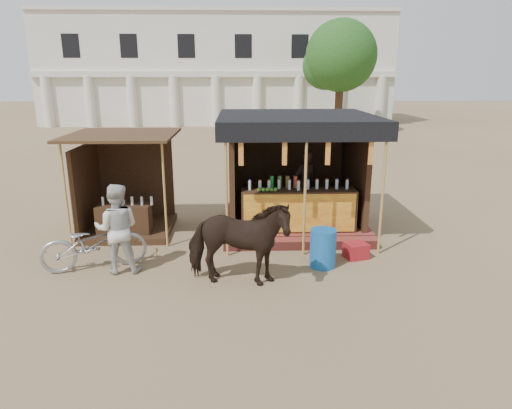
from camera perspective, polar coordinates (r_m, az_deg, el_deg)
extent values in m
plane|color=#846B4C|center=(8.27, 0.41, -10.43)|extent=(120.00, 120.00, 0.00)
cube|color=brown|center=(11.55, 4.63, -2.09)|extent=(3.40, 2.80, 0.22)
cube|color=brown|center=(10.10, 5.63, -4.86)|extent=(3.40, 0.35, 0.20)
cube|color=#3D2216|center=(10.47, 5.29, -0.65)|extent=(2.60, 0.55, 0.95)
cube|color=#C05716|center=(10.20, 5.49, -1.11)|extent=(2.50, 0.02, 0.88)
cube|color=#3D2216|center=(12.42, 4.11, 5.68)|extent=(3.00, 0.12, 2.50)
cube|color=#3D2216|center=(11.13, -2.94, 4.50)|extent=(0.12, 2.50, 2.50)
cube|color=#3D2216|center=(11.48, 12.26, 4.51)|extent=(0.12, 2.50, 2.50)
cube|color=black|center=(10.82, 5.07, 10.99)|extent=(3.60, 3.60, 0.06)
cube|color=black|center=(9.09, 6.41, 8.87)|extent=(3.60, 0.06, 0.36)
cylinder|color=tan|center=(9.25, -3.71, 1.52)|extent=(0.06, 0.06, 2.75)
cylinder|color=tan|center=(9.34, 6.16, 1.60)|extent=(0.06, 0.06, 2.75)
cylinder|color=tan|center=(9.70, 15.56, 1.63)|extent=(0.06, 0.06, 2.75)
cube|color=red|center=(9.07, -1.89, 6.59)|extent=(0.10, 0.02, 0.55)
cube|color=red|center=(9.12, 3.60, 6.61)|extent=(0.10, 0.02, 0.55)
cube|color=red|center=(9.24, 8.99, 6.57)|extent=(0.10, 0.02, 0.55)
cube|color=red|center=(9.45, 14.19, 6.48)|extent=(0.10, 0.02, 0.55)
imported|color=black|center=(11.43, 6.15, 2.57)|extent=(0.71, 0.60, 1.66)
cube|color=#3D2216|center=(11.51, -15.41, -2.87)|extent=(2.00, 2.00, 0.15)
cube|color=#3D2216|center=(12.15, -14.76, 2.93)|extent=(1.90, 0.10, 2.10)
cube|color=#3D2216|center=(11.51, -20.37, 1.75)|extent=(0.10, 1.90, 2.10)
cube|color=#472D19|center=(10.92, -16.41, 8.34)|extent=(2.40, 2.40, 0.06)
cylinder|color=tan|center=(10.55, -22.67, 0.99)|extent=(0.05, 0.05, 2.35)
cylinder|color=tan|center=(10.01, -11.35, 1.17)|extent=(0.05, 0.05, 2.35)
cube|color=#3D2216|center=(10.95, -16.11, -2.10)|extent=(1.20, 0.50, 0.80)
imported|color=black|center=(8.10, -2.31, -4.85)|extent=(2.01, 1.14, 1.60)
imported|color=#9C9CA4|center=(9.41, -19.59, -4.60)|extent=(2.10, 1.27, 1.04)
imported|color=beige|center=(9.02, -16.97, -2.92)|extent=(0.89, 0.71, 1.73)
cylinder|color=#1659A5|center=(9.11, 8.37, -5.42)|extent=(0.66, 0.66, 0.76)
cube|color=maroon|center=(9.72, 12.39, -5.64)|extent=(0.53, 0.49, 0.32)
cube|color=#1B7B23|center=(10.83, 10.12, -3.03)|extent=(0.65, 0.47, 0.40)
cube|color=white|center=(10.76, 10.18, -1.87)|extent=(0.67, 0.49, 0.06)
cube|color=silver|center=(37.44, -4.82, 16.38)|extent=(26.00, 7.00, 8.00)
cube|color=silver|center=(33.85, -5.10, 15.92)|extent=(26.00, 0.50, 0.40)
cube|color=silver|center=(34.23, -5.28, 23.22)|extent=(26.00, 0.30, 0.25)
cylinder|color=silver|center=(36.51, -24.59, 11.59)|extent=(0.70, 0.70, 3.60)
cylinder|color=silver|center=(35.50, -20.01, 11.98)|extent=(0.70, 0.70, 3.60)
cylinder|color=silver|center=(34.71, -15.19, 12.30)|extent=(0.70, 0.70, 3.60)
cylinder|color=silver|center=(34.18, -10.17, 12.55)|extent=(0.70, 0.70, 3.60)
cylinder|color=silver|center=(33.90, -5.02, 12.71)|extent=(0.70, 0.70, 3.60)
cylinder|color=silver|center=(33.88, 0.19, 12.77)|extent=(0.70, 0.70, 3.60)
cylinder|color=silver|center=(34.13, 5.35, 12.72)|extent=(0.70, 0.70, 3.60)
cylinder|color=silver|center=(34.64, 10.40, 12.58)|extent=(0.70, 0.70, 3.60)
cylinder|color=silver|center=(35.39, 15.26, 12.36)|extent=(0.70, 0.70, 3.60)
cylinder|color=#382314|center=(30.12, 10.31, 12.50)|extent=(0.50, 0.50, 4.00)
sphere|color=#2C6322|center=(30.10, 10.58, 17.83)|extent=(4.40, 4.40, 4.40)
sphere|color=#2C6322|center=(30.51, 8.74, 16.75)|extent=(2.99, 2.99, 2.99)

